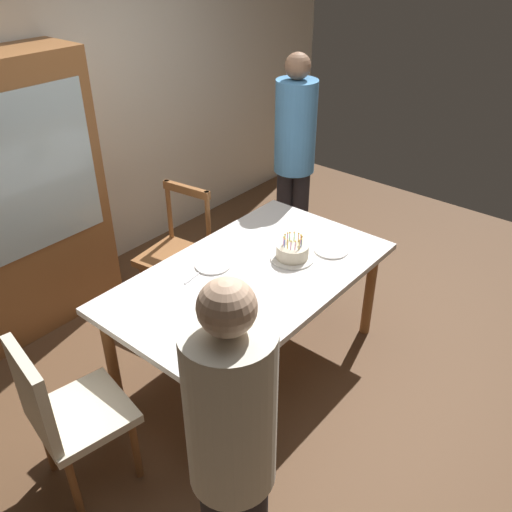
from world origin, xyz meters
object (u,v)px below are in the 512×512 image
Objects in this scene: plate_far_side at (213,265)px; china_cabinet at (19,201)px; chair_spindle_back at (176,255)px; birthday_cake at (292,252)px; person_guest at (295,152)px; person_celebrant at (232,447)px; chair_upholstered at (63,411)px; dining_table at (251,284)px; plate_near_guest at (331,250)px; plate_near_celebrant at (225,328)px.

china_cabinet is (-0.48, 1.32, 0.21)m from plate_far_side.
birthday_cake is at bearing -81.08° from chair_spindle_back.
person_guest reaches higher than birthday_cake.
person_celebrant is at bearing -148.36° from person_guest.
plate_far_side is at bearing 5.49° from chair_upholstered.
dining_table is 1.49m from person_celebrant.
plate_near_guest is 0.12× the size of china_cabinet.
china_cabinet is at bearing 151.43° from person_guest.
china_cabinet is at bearing 63.93° from chair_upholstered.
person_celebrant is at bearing -83.20° from chair_upholstered.
plate_near_celebrant is at bearing 180.00° from plate_near_guest.
plate_near_celebrant is 1.91m from person_guest.
person_guest is at bearing 31.64° from person_celebrant.
plate_far_side is at bearing -111.21° from chair_spindle_back.
china_cabinet reaches higher than chair_spindle_back.
china_cabinet is (-0.72, 0.71, 0.49)m from chair_spindle_back.
chair_spindle_back is (0.24, 0.61, -0.28)m from plate_far_side.
plate_near_celebrant is 0.23× the size of chair_upholstered.
dining_table is at bearing -69.85° from china_cabinet.
china_cabinet is (-0.57, 1.56, 0.30)m from dining_table.
dining_table is at bearing -99.95° from chair_spindle_back.
chair_upholstered is 0.50× the size of china_cabinet.
chair_spindle_back is at bearing -44.77° from china_cabinet.
dining_table is 0.93× the size of china_cabinet.
dining_table is at bearing -69.22° from plate_far_side.
china_cabinet is (0.58, 2.44, -0.01)m from person_celebrant.
person_guest is 2.05m from china_cabinet.
dining_table is 1.29m from chair_upholstered.
birthday_cake is 0.29× the size of chair_spindle_back.
plate_near_celebrant is 1.81m from china_cabinet.
chair_spindle_back reaches higher than plate_far_side.
person_guest is (2.50, 0.46, 0.48)m from chair_upholstered.
birthday_cake is 1.27× the size of plate_far_side.
dining_table is at bearing 162.29° from birthday_cake.
dining_table is 1.87× the size of chair_upholstered.
chair_spindle_back is at bearing 166.22° from person_guest.
china_cabinet is at bearing 135.23° from chair_spindle_back.
plate_near_guest is 1.82m from person_celebrant.
plate_near_celebrant is 0.23× the size of chair_spindle_back.
plate_far_side is 0.23× the size of chair_upholstered.
dining_table is at bearing -154.67° from person_guest.
china_cabinet is at bearing 121.64° from plate_near_guest.
chair_spindle_back is at bearing 98.92° from birthday_cake.
dining_table is at bearing 37.51° from person_celebrant.
chair_spindle_back is at bearing 26.97° from chair_upholstered.
chair_spindle_back is 1.24m from person_guest.
chair_upholstered is (-1.19, -0.11, -0.21)m from plate_far_side.
person_celebrant is 0.96× the size of person_guest.
china_cabinet is (-0.08, 1.79, 0.21)m from plate_near_celebrant.
person_celebrant reaches higher than plate_near_celebrant.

